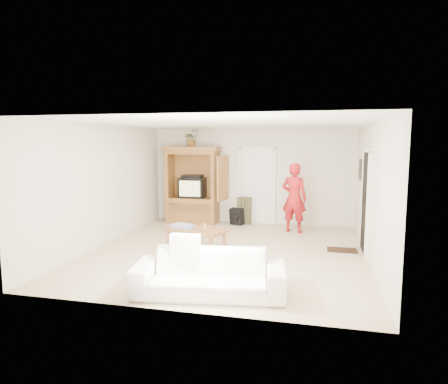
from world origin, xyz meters
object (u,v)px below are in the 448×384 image
(sofa, at_px, (209,273))
(coffee_table, at_px, (196,231))
(armoire, at_px, (193,190))
(man, at_px, (294,198))

(sofa, xyz_separation_m, coffee_table, (-0.91, 2.30, 0.07))
(armoire, relative_size, man, 1.22)
(man, distance_m, coffee_table, 2.87)
(sofa, distance_m, coffee_table, 2.47)
(coffee_table, bearing_deg, man, 67.56)
(man, relative_size, sofa, 0.78)
(coffee_table, bearing_deg, sofa, -49.39)
(man, xyz_separation_m, coffee_table, (-1.87, -2.12, -0.47))
(armoire, distance_m, coffee_table, 2.90)
(sofa, bearing_deg, coffee_table, 103.42)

